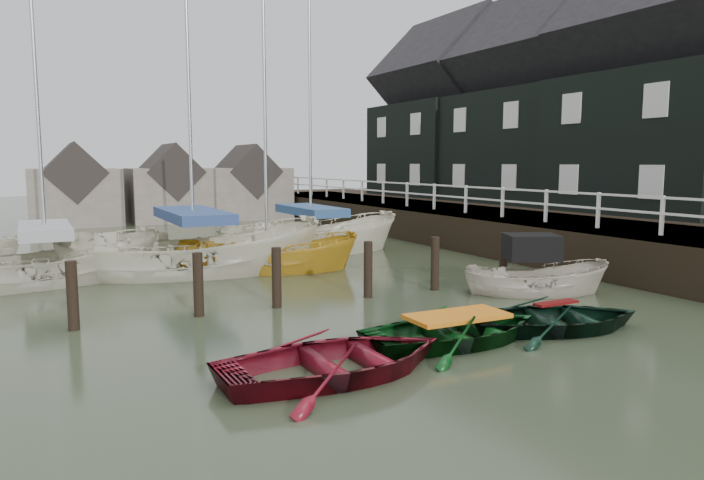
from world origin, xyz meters
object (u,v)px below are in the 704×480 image
rowboat_red (338,376)px  sailboat_a (48,281)px  rowboat_dkgreen (555,330)px  motorboat (535,289)px  sailboat_b (194,271)px  rowboat_green (457,343)px  sailboat_c (267,270)px  sailboat_d (311,251)px

rowboat_red → sailboat_a: (-3.82, 10.54, 0.06)m
rowboat_dkgreen → motorboat: 3.55m
sailboat_a → sailboat_b: sailboat_b is taller
rowboat_dkgreen → rowboat_green: bearing=101.8°
sailboat_a → sailboat_c: 6.17m
motorboat → sailboat_b: bearing=70.7°
rowboat_dkgreen → sailboat_b: bearing=42.9°
sailboat_c → sailboat_d: 4.00m
sailboat_b → sailboat_c: size_ratio=1.09×
sailboat_a → sailboat_d: sailboat_d is taller
rowboat_dkgreen → sailboat_b: sailboat_b is taller
rowboat_red → sailboat_d: bearing=-22.6°
rowboat_red → rowboat_green: size_ratio=1.05×
sailboat_c → sailboat_d: size_ratio=0.80×
rowboat_dkgreen → rowboat_red: bearing=111.4°
motorboat → sailboat_b: sailboat_b is taller
rowboat_dkgreen → motorboat: (2.15, 2.83, 0.12)m
sailboat_c → sailboat_d: (2.75, 2.91, 0.05)m
motorboat → sailboat_c: (-4.91, 6.40, -0.10)m
rowboat_red → motorboat: bearing=-66.4°
motorboat → sailboat_c: 8.07m
sailboat_a → rowboat_red: bearing=-172.3°
sailboat_a → sailboat_c: (6.11, -0.86, -0.05)m
sailboat_d → rowboat_red: bearing=163.4°
sailboat_a → sailboat_b: bearing=-106.6°
rowboat_red → sailboat_b: sailboat_b is taller
rowboat_red → rowboat_green: rowboat_red is taller
rowboat_dkgreen → sailboat_d: bearing=16.4°
rowboat_dkgreen → sailboat_a: (-8.88, 10.09, 0.06)m
motorboat → sailboat_b: (-7.04, 6.96, -0.06)m
rowboat_red → motorboat: motorboat is taller
motorboat → rowboat_green: bearing=146.2°
rowboat_red → rowboat_green: (2.77, 0.63, 0.00)m
rowboat_green → motorboat: (4.44, 2.64, 0.12)m
motorboat → sailboat_a: sailboat_a is taller
sailboat_b → rowboat_dkgreen: bearing=-141.8°
motorboat → sailboat_a: size_ratio=0.37×
rowboat_red → rowboat_green: 2.84m
sailboat_b → sailboat_d: (4.87, 2.36, 0.01)m
rowboat_green → motorboat: size_ratio=0.93×
rowboat_green → sailboat_b: size_ratio=0.32×
rowboat_green → sailboat_b: 9.95m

